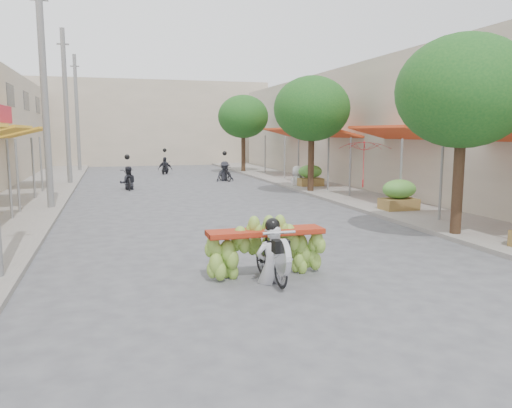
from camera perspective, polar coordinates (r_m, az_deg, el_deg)
The scene contains 19 objects.
ground at distance 8.18m, azimuth 8.65°, elevation -11.69°, with size 120.00×120.00×0.00m, color #56575C.
sidewalk_left at distance 22.44m, azimuth -25.62°, elevation 0.48°, with size 4.00×60.00×0.12m, color gray.
sidewalk_right at distance 24.40m, azimuth 8.82°, elevation 1.76°, with size 4.00×60.00×0.12m, color gray.
shophouse_row_right at distance 25.93m, azimuth 20.09°, elevation 8.24°, with size 9.77×40.00×6.00m.
far_building at distance 45.09m, azimuth -12.18°, elevation 8.98°, with size 20.00×6.00×7.00m, color #BDAD95.
utility_pole_mid at distance 19.12m, azimuth -23.02°, elevation 11.35°, with size 0.60×0.24×8.00m.
utility_pole_far at distance 28.07m, azimuth -20.87°, elevation 10.27°, with size 0.60×0.24×8.00m.
utility_pole_back at distance 37.04m, azimuth -19.77°, elevation 9.70°, with size 0.60×0.24×8.00m.
street_tree_near at distance 14.02m, azimuth 22.60°, elevation 11.75°, with size 3.40×3.40×5.25m.
street_tree_mid at distance 22.71m, azimuth 6.39°, elevation 10.74°, with size 3.40×3.40×5.25m.
street_tree_far at distance 34.10m, azimuth -1.47°, elevation 9.94°, with size 3.40×3.40×5.25m.
produce_crate_mid at distance 17.83m, azimuth 16.04°, elevation 1.28°, with size 1.20×0.88×1.16m.
produce_crate_far at distance 24.92m, azimuth 6.22°, elevation 3.45°, with size 1.20×0.88×1.16m.
banana_motorbike at distance 9.41m, azimuth 1.46°, elevation -4.57°, with size 2.26×1.77×2.04m.
market_umbrella at distance 19.12m, azimuth 12.38°, elevation 7.24°, with size 2.40×2.40×1.81m.
pedestrian at distance 25.15m, azimuth 4.79°, elevation 4.38°, with size 1.11×0.94×1.95m.
bg_motorbike_a at distance 24.95m, azimuth -14.45°, elevation 3.30°, with size 0.82×1.69×1.95m.
bg_motorbike_b at distance 28.36m, azimuth -3.60°, elevation 4.40°, with size 1.17×1.54×1.95m.
bg_motorbike_c at distance 33.69m, azimuth -10.37°, elevation 4.81°, with size 1.10×1.51×1.95m.
Camera 1 is at (-3.28, -6.96, 2.78)m, focal length 35.00 mm.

